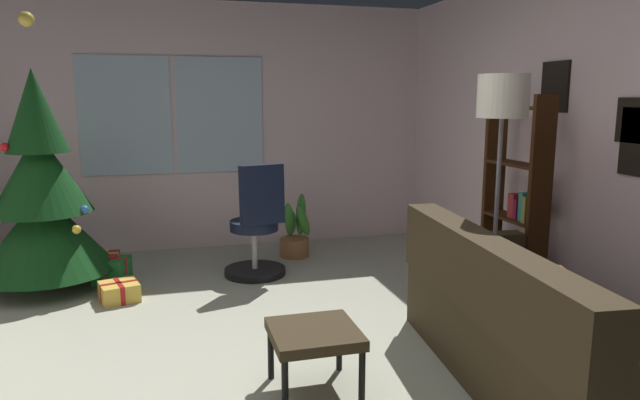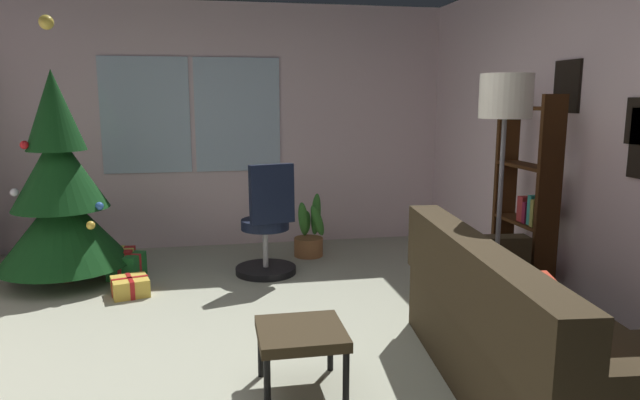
% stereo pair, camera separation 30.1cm
% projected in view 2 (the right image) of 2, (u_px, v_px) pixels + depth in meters
% --- Properties ---
extents(ground_plane, '(4.75, 6.38, 0.10)m').
position_uv_depth(ground_plane, '(247.00, 394.00, 3.20)').
color(ground_plane, '#A4A790').
extents(wall_back_with_windows, '(4.75, 0.12, 2.59)m').
position_uv_depth(wall_back_with_windows, '(225.00, 126.00, 6.09)').
color(wall_back_with_windows, silver).
rests_on(wall_back_with_windows, ground_plane).
extents(couch, '(1.49, 2.20, 0.86)m').
position_uv_depth(couch, '(554.00, 350.00, 2.94)').
color(couch, '#342919').
rests_on(couch, ground_plane).
extents(footstool, '(0.47, 0.47, 0.37)m').
position_uv_depth(footstool, '(301.00, 337.00, 3.08)').
color(footstool, '#342919').
rests_on(footstool, ground_plane).
extents(holiday_tree, '(1.11, 1.11, 2.27)m').
position_uv_depth(holiday_tree, '(61.00, 196.00, 4.87)').
color(holiday_tree, '#4C331E').
rests_on(holiday_tree, ground_plane).
extents(gift_box_red, '(0.24, 0.26, 0.25)m').
position_uv_depth(gift_box_red, '(121.00, 262.00, 5.17)').
color(gift_box_red, red).
rests_on(gift_box_red, ground_plane).
extents(gift_box_green, '(0.34, 0.34, 0.23)m').
position_uv_depth(gift_box_green, '(126.00, 266.00, 5.09)').
color(gift_box_green, '#1E722D').
rests_on(gift_box_green, ground_plane).
extents(gift_box_gold, '(0.35, 0.35, 0.15)m').
position_uv_depth(gift_box_gold, '(130.00, 286.00, 4.65)').
color(gift_box_gold, gold).
rests_on(gift_box_gold, ground_plane).
extents(office_chair, '(0.56, 0.56, 1.04)m').
position_uv_depth(office_chair, '(267.00, 232.00, 5.12)').
color(office_chair, black).
rests_on(office_chair, ground_plane).
extents(bookshelf, '(0.18, 0.64, 1.63)m').
position_uv_depth(bookshelf, '(525.00, 217.00, 4.26)').
color(bookshelf, '#361D0B').
rests_on(bookshelf, ground_plane).
extents(floor_lamp, '(0.33, 0.33, 1.75)m').
position_uv_depth(floor_lamp, '(505.00, 119.00, 3.59)').
color(floor_lamp, slate).
rests_on(floor_lamp, ground_plane).
extents(potted_plant, '(0.36, 0.42, 0.63)m').
position_uv_depth(potted_plant, '(310.00, 234.00, 5.82)').
color(potted_plant, '#966038').
rests_on(potted_plant, ground_plane).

